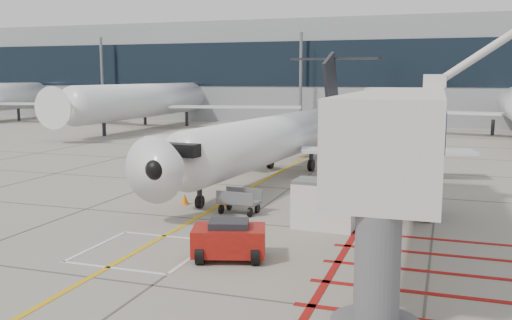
% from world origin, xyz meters
% --- Properties ---
extents(ground_plane, '(260.00, 260.00, 0.00)m').
position_xyz_m(ground_plane, '(0.00, 0.00, 0.00)').
color(ground_plane, gray).
rests_on(ground_plane, ground).
extents(regional_jet, '(27.33, 33.13, 8.13)m').
position_xyz_m(regional_jet, '(-2.21, 13.20, 4.06)').
color(regional_jet, white).
rests_on(regional_jet, ground_plane).
extents(jet_bridge, '(9.47, 19.56, 7.78)m').
position_xyz_m(jet_bridge, '(6.80, 1.54, 3.89)').
color(jet_bridge, silver).
rests_on(jet_bridge, ground_plane).
extents(pushback_tug, '(2.86, 2.23, 1.47)m').
position_xyz_m(pushback_tug, '(1.31, -0.87, 0.73)').
color(pushback_tug, '#9D160F').
rests_on(pushback_tug, ground_plane).
extents(baggage_cart, '(1.94, 1.31, 1.17)m').
position_xyz_m(baggage_cart, '(-0.69, 5.60, 0.58)').
color(baggage_cart, '#5D5D62').
rests_on(baggage_cart, ground_plane).
extents(ground_power_unit, '(2.64, 1.63, 2.03)m').
position_xyz_m(ground_power_unit, '(3.62, 4.34, 1.02)').
color(ground_power_unit, white).
rests_on(ground_power_unit, ground_plane).
extents(cone_nose, '(0.40, 0.40, 0.56)m').
position_xyz_m(cone_nose, '(-3.95, 6.50, 0.28)').
color(cone_nose, orange).
rests_on(cone_nose, ground_plane).
extents(cone_side, '(0.38, 0.38, 0.53)m').
position_xyz_m(cone_side, '(-1.97, 6.98, 0.27)').
color(cone_side, '#F3600C').
rests_on(cone_side, ground_plane).
extents(terminal_building, '(180.00, 28.00, 14.00)m').
position_xyz_m(terminal_building, '(10.00, 70.00, 7.00)').
color(terminal_building, gray).
rests_on(terminal_building, ground_plane).
extents(terminal_glass_band, '(180.00, 0.10, 6.00)m').
position_xyz_m(terminal_glass_band, '(10.00, 55.95, 8.00)').
color(terminal_glass_band, black).
rests_on(terminal_glass_band, ground_plane).
extents(bg_aircraft_b, '(36.44, 40.49, 12.15)m').
position_xyz_m(bg_aircraft_b, '(-26.63, 46.00, 6.07)').
color(bg_aircraft_b, silver).
rests_on(bg_aircraft_b, ground_plane).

